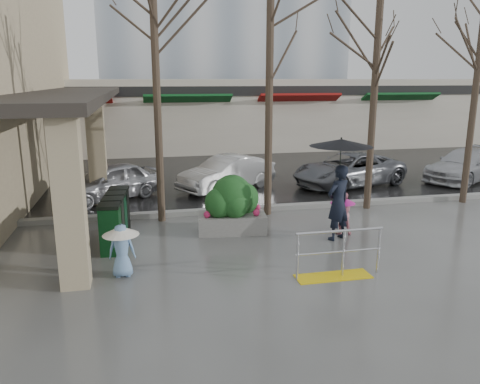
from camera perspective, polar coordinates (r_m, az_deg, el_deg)
name	(u,v)px	position (r m, az deg, el deg)	size (l,w,h in m)	color
ground	(259,260)	(10.79, 2.30, -8.34)	(120.00, 120.00, 0.00)	#51514F
street_asphalt	(178,140)	(32.03, -7.58, 6.32)	(120.00, 36.00, 0.01)	black
curb	(227,210)	(14.46, -1.64, -2.25)	(120.00, 0.30, 0.15)	gray
canopy_slab	(71,91)	(17.83, -19.90, 11.54)	(2.80, 18.00, 0.25)	#2D2823
pillar_front	(70,201)	(9.56, -20.06, -1.05)	(0.55, 0.55, 3.50)	tan
pillar_back	(97,151)	(15.91, -17.05, 4.79)	(0.55, 0.55, 3.50)	tan
storefront_row	(217,114)	(28.09, -2.88, 9.52)	(34.00, 6.74, 4.00)	beige
handrail	(337,260)	(10.02, 11.70, -8.09)	(1.90, 0.50, 1.03)	yellow
tree_west	(155,38)	(13.33, -10.38, 17.95)	(3.20, 3.20, 6.80)	#382B21
tree_midwest	(270,35)	(13.84, 3.69, 18.58)	(3.20, 3.20, 7.00)	#382B21
tree_mideast	(377,50)	(15.04, 16.37, 16.26)	(3.20, 3.20, 6.50)	#382B21
woman	(339,179)	(11.99, 12.02, 1.61)	(1.57, 1.57, 2.64)	black
child_pink	(342,210)	(12.67, 12.37, -2.17)	(0.67, 0.67, 1.14)	pink
child_blue	(121,244)	(10.03, -14.25, -6.21)	(0.76, 0.76, 1.14)	#7099C8
planter	(232,205)	(12.50, -0.97, -1.59)	(1.90, 1.12, 1.57)	slate
news_boxes	(115,219)	(12.17, -14.94, -3.17)	(0.69, 2.23, 1.22)	#0D3917
car_a	(109,182)	(16.49, -15.69, 1.21)	(1.49, 3.70, 1.26)	#B2B2B7
car_b	(227,173)	(17.35, -1.60, 2.33)	(1.33, 3.82, 1.26)	silver
car_c	(349,170)	(18.50, 13.11, 2.69)	(2.09, 4.53, 1.26)	slate
car_d	(466,165)	(21.07, 25.81, 2.98)	(1.77, 4.34, 1.26)	#B9BABF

